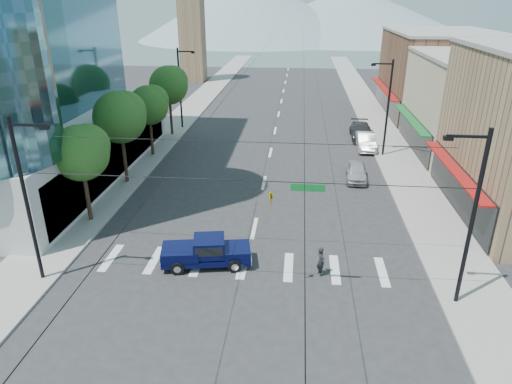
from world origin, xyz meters
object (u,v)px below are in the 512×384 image
Objects in this scene: parked_car_mid at (366,141)px; parked_car_far at (361,131)px; parked_car_near at (356,171)px; pickup_truck at (206,251)px; pedestrian at (321,261)px.

parked_car_far reaches higher than parked_car_mid.
parked_car_near is 0.87× the size of parked_car_mid.
pickup_truck reaches higher than parked_car_far.
pickup_truck is at bearing -120.93° from parked_car_near.
pedestrian is 0.35× the size of parked_car_mid.
pedestrian is at bearing -100.56° from parked_car_far.
pickup_truck is 1.10× the size of parked_car_mid.
parked_car_near is at bearing -32.78° from pedestrian.
parked_car_mid is at bearing -32.26° from pedestrian.
pedestrian is at bearing -99.45° from parked_car_near.
parked_car_mid is at bearing 81.96° from parked_car_near.
parked_car_far is at bearing -30.54° from pedestrian.
pickup_truck is 25.57m from parked_car_mid.
parked_car_far is (5.25, 26.81, -0.05)m from pedestrian.
pickup_truck is 3.11× the size of pedestrian.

